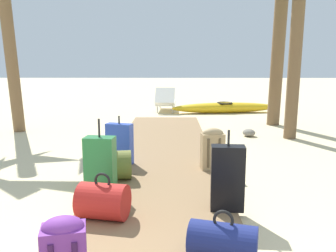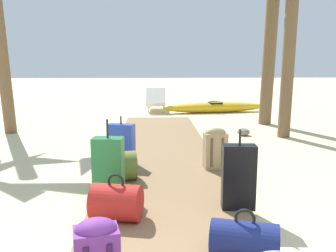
% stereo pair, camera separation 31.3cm
% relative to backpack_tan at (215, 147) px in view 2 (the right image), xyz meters
% --- Properties ---
extents(ground_plane, '(60.00, 60.00, 0.00)m').
position_rel_backpack_tan_xyz_m(ground_plane, '(-0.74, -0.48, -0.39)').
color(ground_plane, beige).
extents(boardwalk, '(1.67, 8.87, 0.08)m').
position_rel_backpack_tan_xyz_m(boardwalk, '(-0.74, 0.41, -0.35)').
color(boardwalk, olive).
rests_on(boardwalk, ground).
extents(backpack_tan, '(0.34, 0.24, 0.59)m').
position_rel_backpack_tan_xyz_m(backpack_tan, '(0.00, 0.00, 0.00)').
color(backpack_tan, tan).
rests_on(backpack_tan, boardwalk).
extents(duffel_bag_olive, '(0.58, 0.45, 0.49)m').
position_rel_backpack_tan_xyz_m(duffel_bag_olive, '(-1.37, -0.48, -0.12)').
color(duffel_bag_olive, olive).
rests_on(duffel_bag_olive, boardwalk).
extents(duffel_bag_red, '(0.53, 0.44, 0.47)m').
position_rel_backpack_tan_xyz_m(duffel_bag_red, '(-1.25, -1.69, -0.13)').
color(duffel_bag_red, red).
rests_on(duffel_bag_red, boardwalk).
extents(suitcase_blue, '(0.42, 0.27, 0.73)m').
position_rel_backpack_tan_xyz_m(suitcase_blue, '(-1.36, 0.26, -0.01)').
color(suitcase_blue, '#2847B7').
rests_on(suitcase_blue, boardwalk).
extents(duffel_bag_navy, '(0.59, 0.42, 0.40)m').
position_rel_backpack_tan_xyz_m(duffel_bag_navy, '(-0.18, -2.41, -0.17)').
color(duffel_bag_navy, navy).
rests_on(duffel_bag_navy, boardwalk).
extents(suitcase_green, '(0.36, 0.24, 0.89)m').
position_rel_backpack_tan_xyz_m(suitcase_green, '(-1.40, -1.02, 0.03)').
color(suitcase_green, '#237538').
rests_on(suitcase_green, boardwalk).
extents(suitcase_black, '(0.35, 0.20, 0.84)m').
position_rel_backpack_tan_xyz_m(suitcase_black, '(-0.01, -1.46, 0.03)').
color(suitcase_black, black).
rests_on(suitcase_black, boardwalk).
extents(lounge_chair, '(0.67, 1.58, 0.77)m').
position_rel_backpack_tan_xyz_m(lounge_chair, '(-0.77, 6.68, -0.06)').
color(lounge_chair, white).
rests_on(lounge_chair, ground).
extents(kayak, '(3.34, 0.96, 0.33)m').
position_rel_backpack_tan_xyz_m(kayak, '(1.07, 6.29, -0.23)').
color(kayak, gold).
rests_on(kayak, ground).
extents(rock_right_mid, '(0.34, 0.35, 0.16)m').
position_rel_backpack_tan_xyz_m(rock_right_mid, '(1.08, 2.69, -0.31)').
color(rock_right_mid, gray).
rests_on(rock_right_mid, ground).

